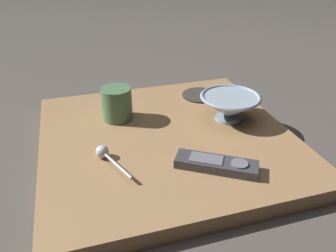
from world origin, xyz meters
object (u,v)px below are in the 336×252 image
object	(u,v)px
tv_remote_near	(216,164)
drink_coaster	(200,95)
teaspoon	(104,154)
cereal_bowl	(230,106)
coffee_mug	(117,104)

from	to	relation	value
tv_remote_near	drink_coaster	bearing A→B (deg)	163.83
teaspoon	tv_remote_near	distance (m)	0.23
cereal_bowl	tv_remote_near	xyz separation A→B (m)	(0.18, -0.11, -0.03)
coffee_mug	teaspoon	world-z (taller)	coffee_mug
coffee_mug	teaspoon	bearing A→B (deg)	-18.12
coffee_mug	tv_remote_near	xyz separation A→B (m)	(0.27, 0.15, -0.03)
tv_remote_near	drink_coaster	distance (m)	0.35
coffee_mug	teaspoon	size ratio (longest dim) A/B	0.70
coffee_mug	teaspoon	distance (m)	0.18
tv_remote_near	drink_coaster	world-z (taller)	tv_remote_near
cereal_bowl	drink_coaster	bearing A→B (deg)	-173.83
drink_coaster	tv_remote_near	bearing A→B (deg)	-16.17
teaspoon	drink_coaster	size ratio (longest dim) A/B	1.14
teaspoon	tv_remote_near	bearing A→B (deg)	65.40
coffee_mug	teaspoon	xyz separation A→B (m)	(0.17, -0.06, -0.03)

